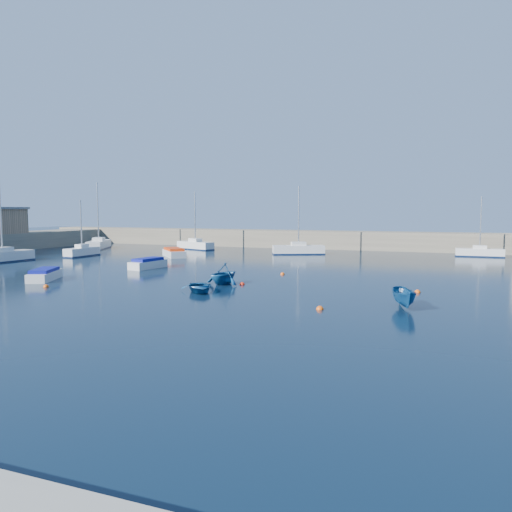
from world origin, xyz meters
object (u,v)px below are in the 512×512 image
(sailboat_2, at_px, (3,256))
(dinghy_left, at_px, (223,274))
(sailboat_4, at_px, (99,244))
(sailboat_3, at_px, (82,251))
(dinghy_right, at_px, (404,298))
(dinghy_center, at_px, (199,287))
(sailboat_7, at_px, (479,252))
(motorboat_2, at_px, (174,253))
(sailboat_6, at_px, (298,249))
(motorboat_1, at_px, (148,263))
(sailboat_5, at_px, (195,245))
(motorboat_0, at_px, (45,275))

(sailboat_2, bearing_deg, dinghy_left, -7.12)
(sailboat_4, distance_m, dinghy_left, 41.14)
(sailboat_3, height_order, dinghy_right, sailboat_3)
(sailboat_3, bearing_deg, dinghy_center, -35.95)
(sailboat_2, height_order, sailboat_7, sailboat_2)
(motorboat_2, bearing_deg, sailboat_6, -9.18)
(motorboat_1, bearing_deg, sailboat_5, 113.95)
(motorboat_0, distance_m, motorboat_2, 21.67)
(motorboat_0, height_order, dinghy_right, dinghy_right)
(motorboat_0, xyz_separation_m, dinghy_center, (14.49, -0.71, -0.12))
(dinghy_left, bearing_deg, sailboat_6, 106.39)
(sailboat_5, xyz_separation_m, dinghy_left, (18.19, -29.51, 0.19))
(sailboat_4, distance_m, dinghy_right, 54.96)
(motorboat_0, bearing_deg, sailboat_3, 97.82)
(sailboat_3, xyz_separation_m, sailboat_5, (7.89, 14.65, 0.04))
(sailboat_6, relative_size, dinghy_right, 2.87)
(sailboat_6, relative_size, dinghy_center, 2.74)
(sailboat_4, relative_size, sailboat_5, 1.17)
(sailboat_2, height_order, motorboat_0, sailboat_2)
(dinghy_left, relative_size, dinghy_right, 1.03)
(sailboat_4, xyz_separation_m, sailboat_7, (51.73, 6.30, -0.10))
(sailboat_5, xyz_separation_m, dinghy_right, (31.90, -34.13, -0.05))
(dinghy_left, height_order, dinghy_right, dinghy_left)
(sailboat_5, relative_size, motorboat_2, 1.63)
(sailboat_2, distance_m, dinghy_center, 31.19)
(sailboat_3, distance_m, sailboat_5, 16.64)
(sailboat_2, distance_m, motorboat_2, 18.85)
(sailboat_7, bearing_deg, dinghy_center, 149.52)
(sailboat_3, height_order, dinghy_left, sailboat_3)
(motorboat_1, height_order, motorboat_2, motorboat_2)
(sailboat_2, xyz_separation_m, dinghy_left, (29.56, -6.24, 0.18))
(motorboat_2, relative_size, dinghy_left, 1.63)
(sailboat_4, relative_size, sailboat_7, 1.33)
(sailboat_3, relative_size, motorboat_2, 1.36)
(sailboat_2, height_order, dinghy_right, sailboat_2)
(sailboat_3, relative_size, dinghy_left, 2.22)
(sailboat_3, height_order, motorboat_1, sailboat_3)
(sailboat_3, height_order, sailboat_6, sailboat_6)
(sailboat_4, relative_size, sailboat_6, 1.11)
(dinghy_left, bearing_deg, motorboat_2, 141.60)
(dinghy_center, height_order, dinghy_right, dinghy_right)
(dinghy_right, bearing_deg, sailboat_5, 116.29)
(sailboat_4, height_order, sailboat_5, sailboat_4)
(sailboat_4, distance_m, dinghy_center, 43.62)
(sailboat_2, relative_size, sailboat_4, 0.94)
(sailboat_7, distance_m, dinghy_right, 37.03)
(sailboat_3, relative_size, dinghy_center, 2.17)
(motorboat_1, xyz_separation_m, motorboat_2, (-3.94, 11.63, 0.02))
(motorboat_2, bearing_deg, sailboat_4, 114.25)
(motorboat_1, bearing_deg, sailboat_3, 158.63)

